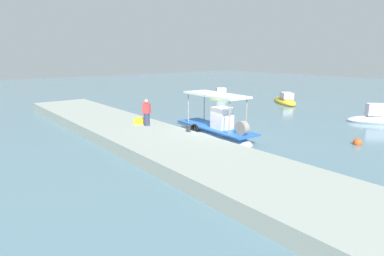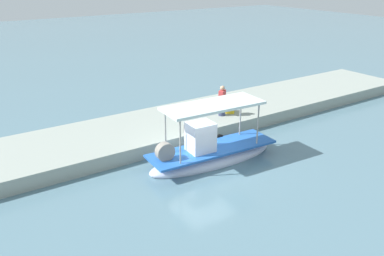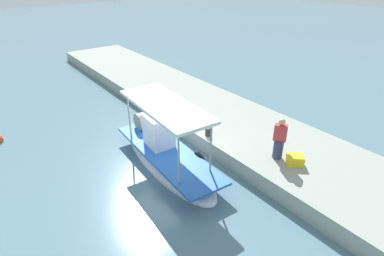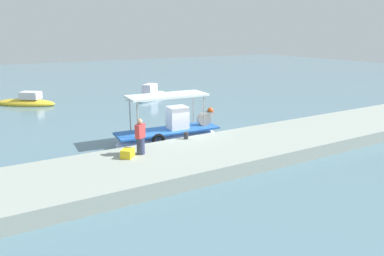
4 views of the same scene
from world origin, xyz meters
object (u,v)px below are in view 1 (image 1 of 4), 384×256
main_fishing_boat (216,130)px  moored_boat_mid (383,119)px  mooring_bollard (189,129)px  cargo_crate (139,121)px  marker_buoy (357,143)px  fisherman_near_bollard (147,114)px  moored_boat_far (223,96)px  moored_boat_near (285,101)px

main_fishing_boat → moored_boat_mid: bearing=70.2°
main_fishing_boat → mooring_bollard: (-0.08, -2.12, 0.40)m
main_fishing_boat → mooring_bollard: bearing=-92.1°
cargo_crate → marker_buoy: size_ratio=1.18×
moored_boat_mid → mooring_bollard: bearing=-107.4°
fisherman_near_bollard → main_fishing_boat: bearing=45.9°
mooring_bollard → moored_boat_far: size_ratio=0.10×
cargo_crate → moored_boat_mid: moored_boat_mid is taller
main_fishing_boat → moored_boat_near: bearing=111.1°
fisherman_near_bollard → mooring_bollard: size_ratio=4.50×
fisherman_near_bollard → moored_boat_mid: bearing=64.4°
mooring_bollard → moored_boat_near: (-5.94, 17.67, -0.63)m
mooring_bollard → cargo_crate: (-3.67, -1.18, 0.01)m
cargo_crate → moored_boat_near: moored_boat_near is taller
moored_boat_mid → cargo_crate: bearing=-117.3°
cargo_crate → fisherman_near_bollard: bearing=12.5°
moored_boat_near → fisherman_near_bollard: bearing=-81.0°
main_fishing_boat → cargo_crate: main_fishing_boat is taller
main_fishing_boat → moored_boat_far: (-13.19, 13.40, -0.27)m
main_fishing_boat → fisherman_near_bollard: main_fishing_boat is taller
moored_boat_far → moored_boat_mid: bearing=-1.4°
marker_buoy → fisherman_near_bollard: bearing=-137.9°
cargo_crate → moored_boat_mid: (8.40, 16.26, -0.59)m
mooring_bollard → moored_boat_near: 18.65m
main_fishing_boat → marker_buoy: size_ratio=12.73×
main_fishing_boat → moored_boat_mid: 13.77m
moored_boat_far → fisherman_near_bollard: bearing=-58.5°
moored_boat_near → moored_boat_far: (-7.17, -2.15, -0.04)m
main_fishing_boat → cargo_crate: bearing=-138.6°
marker_buoy → moored_boat_mid: moored_boat_mid is taller
mooring_bollard → moored_boat_mid: size_ratio=0.07×
moored_boat_near → moored_boat_mid: 10.98m
main_fishing_boat → mooring_bollard: main_fishing_boat is taller
cargo_crate → moored_boat_far: bearing=119.5°
moored_boat_near → moored_boat_far: 7.49m
mooring_bollard → cargo_crate: bearing=-162.2°
main_fishing_boat → cargo_crate: 5.00m
mooring_bollard → main_fishing_boat: bearing=87.9°
moored_boat_near → moored_boat_far: moored_boat_far is taller
main_fishing_boat → moored_boat_near: main_fishing_boat is taller
marker_buoy → mooring_bollard: bearing=-130.7°
cargo_crate → moored_boat_near: bearing=96.9°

